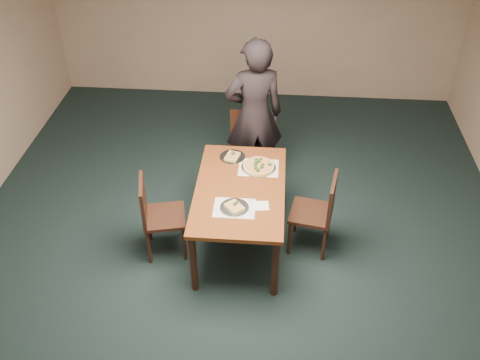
# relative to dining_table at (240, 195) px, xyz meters

# --- Properties ---
(ground) EXTENTS (8.00, 8.00, 0.00)m
(ground) POSITION_rel_dining_table_xyz_m (-0.03, -0.59, -0.66)
(ground) COLOR black
(ground) RESTS_ON ground
(room_shell) EXTENTS (8.00, 8.00, 8.00)m
(room_shell) POSITION_rel_dining_table_xyz_m (-0.03, -0.59, 1.08)
(room_shell) COLOR tan
(room_shell) RESTS_ON ground
(dining_table) EXTENTS (0.90, 1.50, 0.75)m
(dining_table) POSITION_rel_dining_table_xyz_m (0.00, 0.00, 0.00)
(dining_table) COLOR #5D2A12
(dining_table) RESTS_ON ground
(chair_far) EXTENTS (0.43, 0.43, 0.91)m
(chair_far) POSITION_rel_dining_table_xyz_m (-0.01, 1.16, -0.14)
(chair_far) COLOR black
(chair_far) RESTS_ON ground
(chair_left) EXTENTS (0.50, 0.50, 0.91)m
(chair_left) POSITION_rel_dining_table_xyz_m (-0.84, -0.18, -0.14)
(chair_left) COLOR black
(chair_left) RESTS_ON ground
(chair_right) EXTENTS (0.49, 0.49, 0.91)m
(chair_right) POSITION_rel_dining_table_xyz_m (0.81, 0.00, -0.14)
(chair_right) COLOR black
(chair_right) RESTS_ON ground
(diner) EXTENTS (0.77, 0.61, 1.87)m
(diner) POSITION_rel_dining_table_xyz_m (0.07, 1.13, 0.28)
(diner) COLOR black
(diner) RESTS_ON ground
(placemat_main) EXTENTS (0.42, 0.32, 0.00)m
(placemat_main) POSITION_rel_dining_table_xyz_m (0.17, 0.36, 0.09)
(placemat_main) COLOR white
(placemat_main) RESTS_ON dining_table
(placemat_near) EXTENTS (0.40, 0.30, 0.00)m
(placemat_near) POSITION_rel_dining_table_xyz_m (-0.03, -0.32, 0.09)
(placemat_near) COLOR white
(placemat_near) RESTS_ON dining_table
(pizza_pan) EXTENTS (0.36, 0.36, 0.07)m
(pizza_pan) POSITION_rel_dining_table_xyz_m (0.17, 0.36, 0.12)
(pizza_pan) COLOR silver
(pizza_pan) RESTS_ON dining_table
(slice_plate_near) EXTENTS (0.28, 0.28, 0.06)m
(slice_plate_near) POSITION_rel_dining_table_xyz_m (-0.03, -0.31, 0.11)
(slice_plate_near) COLOR silver
(slice_plate_near) RESTS_ON dining_table
(slice_plate_far) EXTENTS (0.28, 0.28, 0.06)m
(slice_plate_far) POSITION_rel_dining_table_xyz_m (-0.13, 0.53, 0.10)
(slice_plate_far) COLOR silver
(slice_plate_far) RESTS_ON dining_table
(napkin) EXTENTS (0.16, 0.16, 0.01)m
(napkin) POSITION_rel_dining_table_xyz_m (0.23, -0.27, 0.09)
(napkin) COLOR white
(napkin) RESTS_ON dining_table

